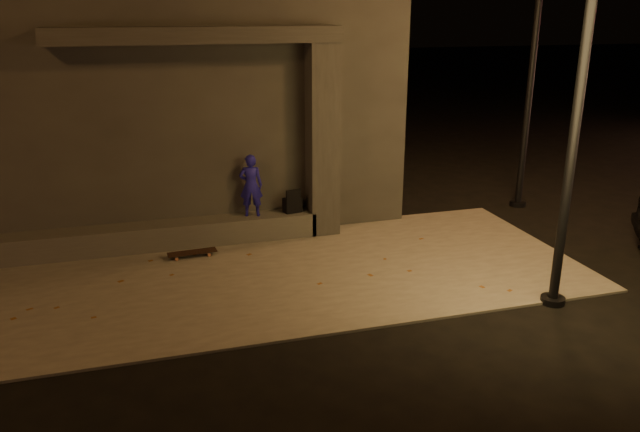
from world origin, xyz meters
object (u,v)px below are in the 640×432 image
object	(u,v)px
column	(322,141)
skateboarder	(251,185)
backpack	(292,204)
skateboard	(192,253)
street_lamp_0	(587,38)

from	to	relation	value
column	skateboarder	xyz separation A→B (m)	(-1.39, 0.00, -0.76)
backpack	skateboard	xyz separation A→B (m)	(-1.99, -0.65, -0.53)
column	backpack	xyz separation A→B (m)	(-0.60, 0.00, -1.19)
backpack	skateboarder	bearing A→B (deg)	169.49
street_lamp_0	skateboard	bearing A→B (deg)	146.82
column	skateboard	distance (m)	3.18
skateboarder	street_lamp_0	size ratio (longest dim) A/B	0.18
skateboard	street_lamp_0	xyz separation A→B (m)	(5.03, -3.29, 3.72)
backpack	street_lamp_0	xyz separation A→B (m)	(3.04, -3.94, 3.19)
skateboarder	column	bearing A→B (deg)	-166.42
backpack	skateboard	world-z (taller)	backpack
column	skateboard	size ratio (longest dim) A/B	4.15
column	street_lamp_0	world-z (taller)	street_lamp_0
skateboarder	backpack	bearing A→B (deg)	-166.42
skateboard	street_lamp_0	distance (m)	7.07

